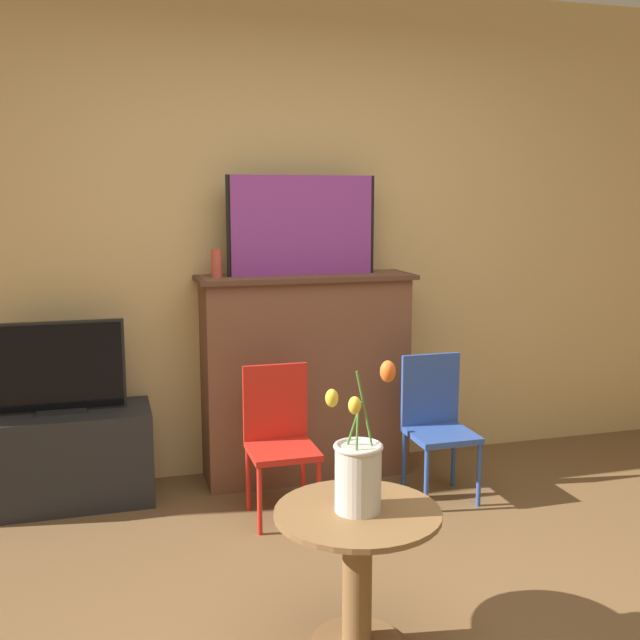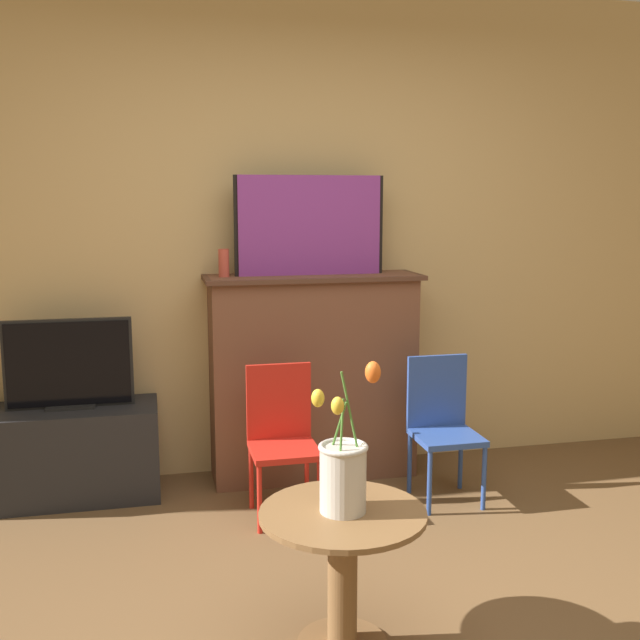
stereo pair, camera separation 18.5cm
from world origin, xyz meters
name	(u,v)px [view 2 (the right image)]	position (x,y,z in m)	size (l,w,h in m)	color
wall_back	(284,234)	(0.00, 2.13, 1.35)	(8.00, 0.06, 2.70)	tan
fireplace_mantel	(313,374)	(0.12, 1.93, 0.58)	(1.18, 0.38, 1.14)	brown
painting	(310,225)	(0.11, 1.94, 1.40)	(0.82, 0.03, 0.53)	black
mantel_candle	(224,263)	(-0.36, 1.93, 1.21)	(0.06, 0.06, 0.15)	#CC4C3D
tv_stand	(74,453)	(-1.17, 1.88, 0.24)	(0.87, 0.40, 0.48)	#232326
tv_monitor	(69,365)	(-1.17, 1.88, 0.71)	(0.64, 0.12, 0.46)	black
chair_red	(282,433)	(-0.14, 1.45, 0.41)	(0.32, 0.32, 0.74)	red
chair_blue	(442,420)	(0.70, 1.46, 0.41)	(0.32, 0.32, 0.74)	#2D4C99
side_table	(343,559)	(-0.14, 0.28, 0.33)	(0.57, 0.57, 0.50)	brown
vase_tulips	(343,470)	(-0.14, 0.28, 0.65)	(0.21, 0.20, 0.52)	beige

